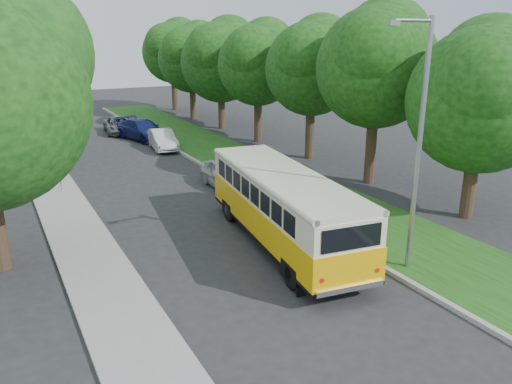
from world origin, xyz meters
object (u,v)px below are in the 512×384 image
lamppost_far (38,100)px  car_white (162,140)px  lamppost_near (418,141)px  car_blue (143,130)px  car_silver (228,175)px  vintage_bus (283,209)px  car_grey (119,125)px

lamppost_far → car_white: 8.91m
lamppost_near → car_blue: lamppost_near is taller
car_silver → car_blue: car_blue is taller
lamppost_far → lamppost_near: bearing=-64.3°
lamppost_far → car_silver: lamppost_far is taller
lamppost_near → lamppost_far: 20.53m
lamppost_near → vintage_bus: size_ratio=0.84×
lamppost_far → car_white: lamppost_far is taller
lamppost_near → car_white: 21.71m
lamppost_near → car_grey: size_ratio=1.81×
vintage_bus → car_grey: vintage_bus is taller
lamppost_far → car_grey: bearing=57.1°
lamppost_far → car_white: (7.70, 2.86, -3.45)m
lamppost_near → lamppost_far: (-8.91, 18.50, -0.25)m
lamppost_near → car_blue: size_ratio=1.57×
vintage_bus → car_silver: (1.27, 7.37, -0.70)m
car_silver → car_grey: size_ratio=0.95×
vintage_bus → car_white: vintage_bus is taller
car_blue → lamppost_far: bearing=-153.9°
lamppost_far → car_blue: size_ratio=1.47×
vintage_bus → car_silver: 7.51m
car_white → car_blue: 3.83m
vintage_bus → car_blue: (1.03, 21.44, -0.67)m
vintage_bus → car_silver: bearing=87.9°
car_white → lamppost_far: bearing=-153.2°
lamppost_near → car_grey: 28.93m
lamppost_near → car_blue: 25.48m
car_blue → car_silver: bearing=-104.8°
car_blue → car_grey: (-0.92, 3.41, -0.13)m
vintage_bus → car_blue: 21.48m
car_silver → lamppost_far: bearing=138.5°
vintage_bus → car_white: bearing=93.5°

